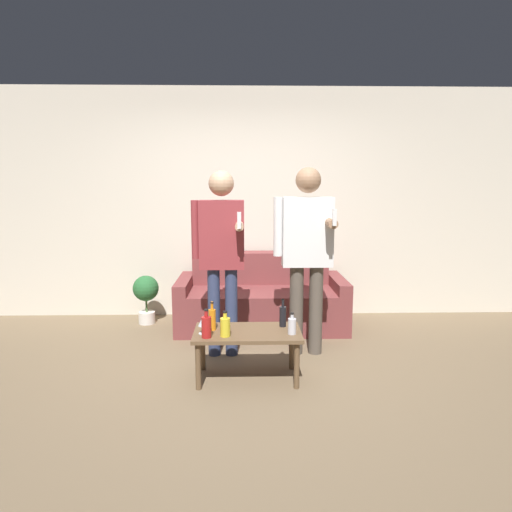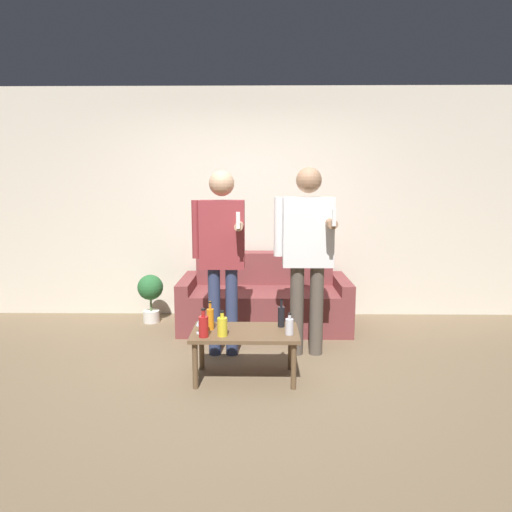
{
  "view_description": "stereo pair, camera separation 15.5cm",
  "coord_description": "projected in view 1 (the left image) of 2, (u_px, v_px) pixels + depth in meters",
  "views": [
    {
      "loc": [
        0.03,
        -3.51,
        1.59
      ],
      "look_at": [
        0.13,
        0.53,
        0.95
      ],
      "focal_mm": 32.0,
      "sensor_mm": 36.0,
      "label": 1
    },
    {
      "loc": [
        0.19,
        -3.51,
        1.59
      ],
      "look_at": [
        0.13,
        0.53,
        0.95
      ],
      "focal_mm": 32.0,
      "sensor_mm": 36.0,
      "label": 2
    }
  ],
  "objects": [
    {
      "name": "ground_plane",
      "position": [
        241.0,
        381.0,
        3.71
      ],
      "size": [
        16.0,
        16.0,
        0.0
      ],
      "primitive_type": "plane",
      "color": "#756047"
    },
    {
      "name": "wall_back",
      "position": [
        242.0,
        204.0,
        5.45
      ],
      "size": [
        8.0,
        0.06,
        2.7
      ],
      "color": "beige",
      "rests_on": "ground_plane"
    },
    {
      "name": "couch",
      "position": [
        261.0,
        300.0,
        5.13
      ],
      "size": [
        1.85,
        0.86,
        0.8
      ],
      "color": "brown",
      "rests_on": "ground_plane"
    },
    {
      "name": "coffee_table",
      "position": [
        247.0,
        337.0,
        3.71
      ],
      "size": [
        0.87,
        0.49,
        0.41
      ],
      "color": "brown",
      "rests_on": "ground_plane"
    },
    {
      "name": "bottle_orange",
      "position": [
        206.0,
        326.0,
        3.54
      ],
      "size": [
        0.08,
        0.08,
        0.23
      ],
      "color": "#B21E1E",
      "rests_on": "coffee_table"
    },
    {
      "name": "bottle_green",
      "position": [
        212.0,
        319.0,
        3.72
      ],
      "size": [
        0.06,
        0.06,
        0.24
      ],
      "color": "orange",
      "rests_on": "coffee_table"
    },
    {
      "name": "bottle_dark",
      "position": [
        283.0,
        316.0,
        3.81
      ],
      "size": [
        0.06,
        0.06,
        0.24
      ],
      "color": "black",
      "rests_on": "coffee_table"
    },
    {
      "name": "bottle_yellow",
      "position": [
        292.0,
        326.0,
        3.62
      ],
      "size": [
        0.07,
        0.07,
        0.18
      ],
      "color": "silver",
      "rests_on": "coffee_table"
    },
    {
      "name": "bottle_red",
      "position": [
        225.0,
        326.0,
        3.57
      ],
      "size": [
        0.08,
        0.08,
        0.2
      ],
      "color": "yellow",
      "rests_on": "coffee_table"
    },
    {
      "name": "wine_glass_near",
      "position": [
        203.0,
        321.0,
        3.62
      ],
      "size": [
        0.08,
        0.08,
        0.15
      ],
      "color": "silver",
      "rests_on": "coffee_table"
    },
    {
      "name": "person_standing_left",
      "position": [
        221.0,
        248.0,
        4.13
      ],
      "size": [
        0.48,
        0.43,
        1.71
      ],
      "color": "navy",
      "rests_on": "ground_plane"
    },
    {
      "name": "person_standing_right",
      "position": [
        307.0,
        247.0,
        4.18
      ],
      "size": [
        0.54,
        0.45,
        1.74
      ],
      "color": "brown",
      "rests_on": "ground_plane"
    },
    {
      "name": "potted_plant",
      "position": [
        146.0,
        293.0,
        5.2
      ],
      "size": [
        0.29,
        0.29,
        0.56
      ],
      "color": "silver",
      "rests_on": "ground_plane"
    }
  ]
}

